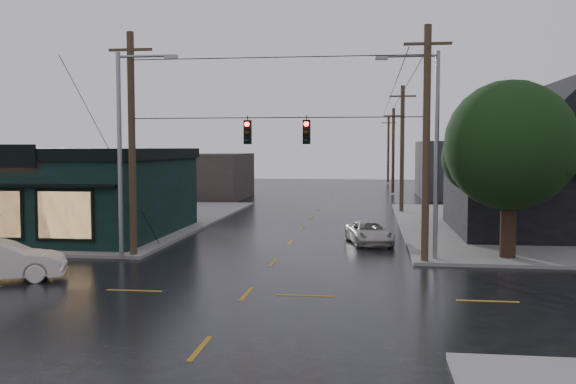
# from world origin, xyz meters

# --- Properties ---
(ground_plane) EXTENTS (160.00, 160.00, 0.00)m
(ground_plane) POSITION_xyz_m (0.00, 0.00, 0.00)
(ground_plane) COLOR black
(sidewalk_nw) EXTENTS (28.00, 28.00, 0.15)m
(sidewalk_nw) POSITION_xyz_m (-20.00, 20.00, 0.07)
(sidewalk_nw) COLOR slate
(sidewalk_nw) RESTS_ON ground
(pizza_shop) EXTENTS (16.30, 12.34, 4.90)m
(pizza_shop) POSITION_xyz_m (-15.00, 12.94, 2.56)
(pizza_shop) COLOR black
(pizza_shop) RESTS_ON ground
(ne_building) EXTENTS (12.60, 11.60, 8.75)m
(ne_building) POSITION_xyz_m (15.00, 17.00, 4.47)
(ne_building) COLOR black
(ne_building) RESTS_ON ground
(corner_tree) EXTENTS (5.73, 5.73, 7.82)m
(corner_tree) POSITION_xyz_m (10.22, 7.91, 5.07)
(corner_tree) COLOR black
(corner_tree) RESTS_ON ground
(utility_pole_nw) EXTENTS (2.00, 0.32, 10.15)m
(utility_pole_nw) POSITION_xyz_m (-6.50, 6.50, 0.00)
(utility_pole_nw) COLOR #362818
(utility_pole_nw) RESTS_ON ground
(utility_pole_ne) EXTENTS (2.00, 0.32, 10.15)m
(utility_pole_ne) POSITION_xyz_m (6.50, 6.50, 0.00)
(utility_pole_ne) COLOR #362818
(utility_pole_ne) RESTS_ON ground
(utility_pole_far_a) EXTENTS (2.00, 0.32, 9.65)m
(utility_pole_far_a) POSITION_xyz_m (6.50, 28.00, 0.00)
(utility_pole_far_a) COLOR #362818
(utility_pole_far_a) RESTS_ON ground
(utility_pole_far_b) EXTENTS (2.00, 0.32, 9.15)m
(utility_pole_far_b) POSITION_xyz_m (6.50, 48.00, 0.00)
(utility_pole_far_b) COLOR #362818
(utility_pole_far_b) RESTS_ON ground
(utility_pole_far_c) EXTENTS (2.00, 0.32, 9.15)m
(utility_pole_far_c) POSITION_xyz_m (6.50, 68.00, 0.00)
(utility_pole_far_c) COLOR #362818
(utility_pole_far_c) RESTS_ON ground
(span_signal_assembly) EXTENTS (13.00, 0.48, 1.23)m
(span_signal_assembly) POSITION_xyz_m (0.10, 6.50, 5.70)
(span_signal_assembly) COLOR black
(span_signal_assembly) RESTS_ON ground
(streetlight_nw) EXTENTS (5.40, 0.30, 9.15)m
(streetlight_nw) POSITION_xyz_m (-6.80, 5.80, 0.00)
(streetlight_nw) COLOR gray
(streetlight_nw) RESTS_ON ground
(streetlight_ne) EXTENTS (5.40, 0.30, 9.15)m
(streetlight_ne) POSITION_xyz_m (7.00, 7.20, 0.00)
(streetlight_ne) COLOR gray
(streetlight_ne) RESTS_ON ground
(bg_building_west) EXTENTS (12.00, 10.00, 4.40)m
(bg_building_west) POSITION_xyz_m (-14.00, 40.00, 2.20)
(bg_building_west) COLOR #372D28
(bg_building_west) RESTS_ON ground
(bg_building_east) EXTENTS (14.00, 12.00, 5.60)m
(bg_building_east) POSITION_xyz_m (16.00, 45.00, 2.80)
(bg_building_east) COLOR #26262B
(bg_building_east) RESTS_ON ground
(sedan_cream) EXTENTS (4.95, 3.21, 1.54)m
(sedan_cream) POSITION_xyz_m (-9.57, 0.89, 0.77)
(sedan_cream) COLOR beige
(sedan_cream) RESTS_ON ground
(suv_silver) EXTENTS (2.82, 4.52, 1.16)m
(suv_silver) POSITION_xyz_m (4.14, 12.00, 0.58)
(suv_silver) COLOR #BAB4AB
(suv_silver) RESTS_ON ground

